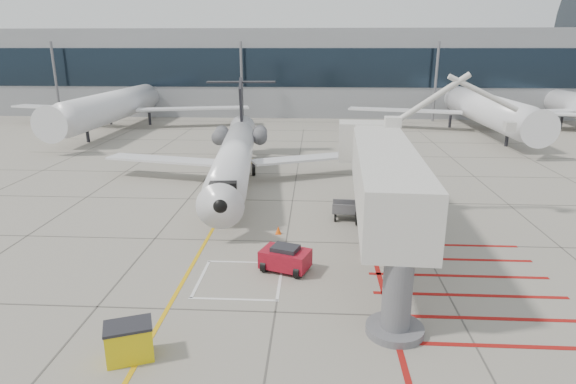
# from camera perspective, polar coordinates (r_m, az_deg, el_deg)

# --- Properties ---
(ground_plane) EXTENTS (260.00, 260.00, 0.00)m
(ground_plane) POSITION_cam_1_polar(r_m,az_deg,el_deg) (25.25, -0.78, -9.40)
(ground_plane) COLOR gray
(ground_plane) RESTS_ON ground
(regional_jet) EXTENTS (26.74, 32.33, 7.90)m
(regional_jet) POSITION_cam_1_polar(r_m,az_deg,el_deg) (37.89, -6.61, 5.73)
(regional_jet) COLOR silver
(regional_jet) RESTS_ON ground_plane
(jet_bridge) EXTENTS (10.57, 20.73, 8.12)m
(jet_bridge) POSITION_cam_1_polar(r_m,az_deg,el_deg) (25.51, 11.44, 0.33)
(jet_bridge) COLOR silver
(jet_bridge) RESTS_ON ground_plane
(pushback_tug) EXTENTS (2.81, 2.25, 1.42)m
(pushback_tug) POSITION_cam_1_polar(r_m,az_deg,el_deg) (25.09, -0.32, -7.78)
(pushback_tug) COLOR maroon
(pushback_tug) RESTS_ON ground_plane
(spill_bin) EXTENTS (1.95, 1.64, 1.44)m
(spill_bin) POSITION_cam_1_polar(r_m,az_deg,el_deg) (19.52, -18.29, -16.45)
(spill_bin) COLOR #DCC20C
(spill_bin) RESTS_ON ground_plane
(baggage_cart) EXTENTS (2.10, 1.41, 1.28)m
(baggage_cart) POSITION_cam_1_polar(r_m,az_deg,el_deg) (32.53, 7.06, -2.18)
(baggage_cart) COLOR #545459
(baggage_cart) RESTS_ON ground_plane
(ground_power_unit) EXTENTS (2.39, 1.64, 1.74)m
(ground_power_unit) POSITION_cam_1_polar(r_m,az_deg,el_deg) (26.80, 12.14, -6.15)
(ground_power_unit) COLOR silver
(ground_power_unit) RESTS_ON ground_plane
(cone_nose) EXTENTS (0.38, 0.38, 0.53)m
(cone_nose) POSITION_cam_1_polar(r_m,az_deg,el_deg) (31.78, -7.34, -3.36)
(cone_nose) COLOR orange
(cone_nose) RESTS_ON ground_plane
(cone_side) EXTENTS (0.36, 0.36, 0.50)m
(cone_side) POSITION_cam_1_polar(r_m,az_deg,el_deg) (29.96, -1.16, -4.53)
(cone_side) COLOR #FF5A0D
(cone_side) RESTS_ON ground_plane
(terminal_building) EXTENTS (180.00, 28.00, 14.00)m
(terminal_building) POSITION_cam_1_polar(r_m,az_deg,el_deg) (93.07, 8.67, 14.06)
(terminal_building) COLOR gray
(terminal_building) RESTS_ON ground_plane
(terminal_glass_band) EXTENTS (180.00, 0.10, 6.00)m
(terminal_glass_band) POSITION_cam_1_polar(r_m,az_deg,el_deg) (79.05, 9.63, 14.29)
(terminal_glass_band) COLOR black
(terminal_glass_band) RESTS_ON ground_plane
(bg_aircraft_b) EXTENTS (35.91, 39.90, 11.97)m
(bg_aircraft_b) POSITION_cam_1_polar(r_m,az_deg,el_deg) (74.16, -19.13, 11.91)
(bg_aircraft_b) COLOR silver
(bg_aircraft_b) RESTS_ON ground_plane
(bg_aircraft_c) EXTENTS (35.24, 39.16, 11.75)m
(bg_aircraft_c) POSITION_cam_1_polar(r_m,az_deg,el_deg) (72.35, 21.71, 11.46)
(bg_aircraft_c) COLOR silver
(bg_aircraft_c) RESTS_ON ground_plane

